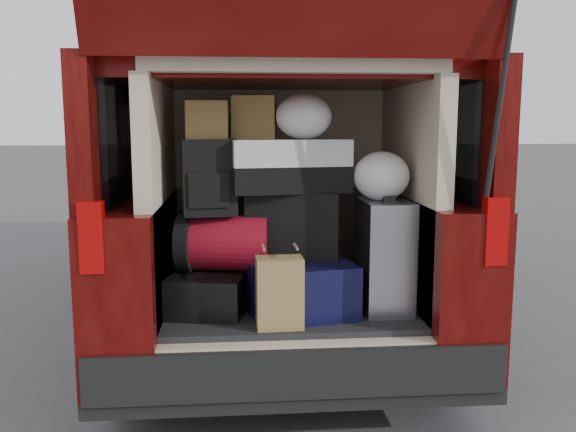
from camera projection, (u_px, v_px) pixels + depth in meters
name	position (u px, v px, depth m)	size (l,w,h in m)	color
ground	(292.00, 422.00, 3.06)	(80.00, 80.00, 0.00)	#3C3C3F
minivan	(270.00, 198.00, 4.75)	(1.90, 5.35, 2.77)	black
load_floor	(287.00, 349.00, 3.29)	(1.24, 1.05, 0.55)	black
black_hardshell	(212.00, 289.00, 3.10)	(0.36, 0.50, 0.20)	black
navy_hardshell	(295.00, 283.00, 3.09)	(0.49, 0.60, 0.26)	black
silver_roller	(384.00, 255.00, 3.06)	(0.23, 0.37, 0.56)	silver
kraft_bag	(280.00, 293.00, 2.80)	(0.21, 0.14, 0.33)	olive
red_duffel	(225.00, 242.00, 3.08)	(0.45, 0.29, 0.29)	maroon
black_soft_case	(293.00, 223.00, 3.11)	(0.46, 0.28, 0.33)	black
backpack	(209.00, 177.00, 2.97)	(0.26, 0.16, 0.37)	black
twotone_duffel	(288.00, 165.00, 3.06)	(0.58, 0.30, 0.26)	silver
grocery_sack_lower	(206.00, 120.00, 2.95)	(0.20, 0.16, 0.18)	olive
grocery_sack_upper	(254.00, 118.00, 3.06)	(0.21, 0.17, 0.21)	olive
plastic_bag_center	(304.00, 117.00, 3.00)	(0.28, 0.26, 0.22)	white
plastic_bag_right	(381.00, 176.00, 3.01)	(0.28, 0.26, 0.24)	white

